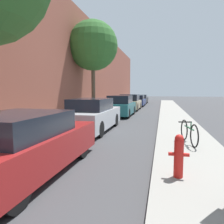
{
  "coord_description": "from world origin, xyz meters",
  "views": [
    {
      "loc": [
        2.08,
        2.2,
        1.78
      ],
      "look_at": [
        0.02,
        10.81,
        0.91
      ],
      "focal_mm": 33.78,
      "sensor_mm": 36.0,
      "label": 1
    }
  ],
  "objects": [
    {
      "name": "parked_car_champagne",
      "position": [
        -0.87,
        21.92,
        0.7
      ],
      "size": [
        1.75,
        4.26,
        1.48
      ],
      "color": "black",
      "rests_on": "ground"
    },
    {
      "name": "bicycle",
      "position": [
        2.92,
        9.2,
        0.48
      ],
      "size": [
        0.48,
        1.68,
        0.7
      ],
      "rotation": [
        0.0,
        0.0,
        0.19
      ],
      "color": "black",
      "rests_on": "sidewalk_right"
    },
    {
      "name": "building_facade_left",
      "position": [
        -4.25,
        16.0,
        3.87
      ],
      "size": [
        0.7,
        52.0,
        7.75
      ],
      "color": "brown",
      "rests_on": "ground"
    },
    {
      "name": "street_tree_far",
      "position": [
        -2.75,
        16.65,
        4.95
      ],
      "size": [
        3.49,
        3.49,
        6.6
      ],
      "color": "brown",
      "rests_on": "sidewalk_left"
    },
    {
      "name": "parked_car_teal",
      "position": [
        -0.83,
        17.02,
        0.69
      ],
      "size": [
        1.7,
        3.96,
        1.48
      ],
      "color": "black",
      "rests_on": "ground"
    },
    {
      "name": "parked_car_navy",
      "position": [
        -0.9,
        27.33,
        0.63
      ],
      "size": [
        1.9,
        4.29,
        1.3
      ],
      "color": "black",
      "rests_on": "ground"
    },
    {
      "name": "parked_car_red",
      "position": [
        -0.85,
        6.03,
        0.64
      ],
      "size": [
        1.88,
        4.28,
        1.33
      ],
      "color": "black",
      "rests_on": "ground"
    },
    {
      "name": "ground_plane",
      "position": [
        0.0,
        16.0,
        0.0
      ],
      "size": [
        120.0,
        120.0,
        0.0
      ],
      "primitive_type": "plane",
      "color": "#3D3D3F"
    },
    {
      "name": "sidewalk_right",
      "position": [
        2.9,
        16.0,
        0.06
      ],
      "size": [
        2.0,
        52.0,
        0.12
      ],
      "color": "gray",
      "rests_on": "ground"
    },
    {
      "name": "parked_car_black",
      "position": [
        -0.99,
        33.06,
        0.62
      ],
      "size": [
        1.9,
        4.5,
        1.28
      ],
      "color": "black",
      "rests_on": "ground"
    },
    {
      "name": "sidewalk_left",
      "position": [
        -2.9,
        16.0,
        0.06
      ],
      "size": [
        2.0,
        52.0,
        0.12
      ],
      "color": "gray",
      "rests_on": "ground"
    },
    {
      "name": "fire_hydrant",
      "position": [
        2.41,
        6.35,
        0.55
      ],
      "size": [
        0.39,
        0.18,
        0.84
      ],
      "color": "red",
      "rests_on": "sidewalk_right"
    },
    {
      "name": "parked_car_silver",
      "position": [
        -1.0,
        11.21,
        0.69
      ],
      "size": [
        1.69,
        4.42,
        1.46
      ],
      "color": "black",
      "rests_on": "ground"
    }
  ]
}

